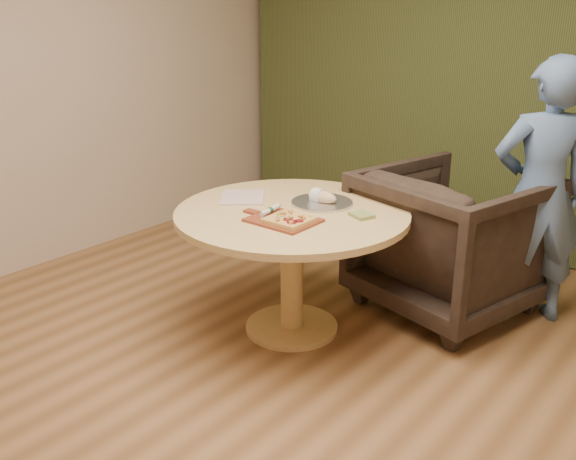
{
  "coord_description": "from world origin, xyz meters",
  "views": [
    {
      "loc": [
        1.73,
        -1.83,
        1.88
      ],
      "look_at": [
        0.04,
        0.25,
        0.9
      ],
      "focal_mm": 40.0,
      "sensor_mm": 36.0,
      "label": 1
    }
  ],
  "objects_px": {
    "pizza_paddle": "(282,220)",
    "flatbread_pizza": "(290,220)",
    "bread_roll": "(321,196)",
    "pedestal_table": "(292,234)",
    "serving_tray": "(322,203)",
    "cutlery_roll": "(270,210)",
    "person_standing": "(540,194)",
    "armchair": "(451,234)"
  },
  "relations": [
    {
      "from": "pedestal_table",
      "to": "bread_roll",
      "type": "distance_m",
      "value": 0.28
    },
    {
      "from": "pedestal_table",
      "to": "serving_tray",
      "type": "bearing_deg",
      "value": 73.56
    },
    {
      "from": "pizza_paddle",
      "to": "armchair",
      "type": "relative_size",
      "value": 0.45
    },
    {
      "from": "cutlery_roll",
      "to": "serving_tray",
      "type": "distance_m",
      "value": 0.36
    },
    {
      "from": "flatbread_pizza",
      "to": "cutlery_roll",
      "type": "height_order",
      "value": "flatbread_pizza"
    },
    {
      "from": "pedestal_table",
      "to": "cutlery_roll",
      "type": "distance_m",
      "value": 0.23
    },
    {
      "from": "armchair",
      "to": "flatbread_pizza",
      "type": "bearing_deg",
      "value": 80.75
    },
    {
      "from": "flatbread_pizza",
      "to": "serving_tray",
      "type": "height_order",
      "value": "flatbread_pizza"
    },
    {
      "from": "pedestal_table",
      "to": "cutlery_roll",
      "type": "bearing_deg",
      "value": -104.43
    },
    {
      "from": "pedestal_table",
      "to": "bread_roll",
      "type": "height_order",
      "value": "bread_roll"
    },
    {
      "from": "person_standing",
      "to": "cutlery_roll",
      "type": "bearing_deg",
      "value": 8.75
    },
    {
      "from": "flatbread_pizza",
      "to": "serving_tray",
      "type": "relative_size",
      "value": 0.62
    },
    {
      "from": "cutlery_roll",
      "to": "pedestal_table",
      "type": "bearing_deg",
      "value": 66.73
    },
    {
      "from": "flatbread_pizza",
      "to": "serving_tray",
      "type": "xyz_separation_m",
      "value": [
        -0.08,
        0.39,
        -0.02
      ]
    },
    {
      "from": "pizza_paddle",
      "to": "bread_roll",
      "type": "relative_size",
      "value": 2.31
    },
    {
      "from": "cutlery_roll",
      "to": "pizza_paddle",
      "type": "bearing_deg",
      "value": -24.44
    },
    {
      "from": "flatbread_pizza",
      "to": "cutlery_roll",
      "type": "distance_m",
      "value": 0.18
    },
    {
      "from": "pedestal_table",
      "to": "pizza_paddle",
      "type": "xyz_separation_m",
      "value": [
        0.07,
        -0.18,
        0.15
      ]
    },
    {
      "from": "flatbread_pizza",
      "to": "cutlery_roll",
      "type": "relative_size",
      "value": 1.11
    },
    {
      "from": "flatbread_pizza",
      "to": "pedestal_table",
      "type": "bearing_deg",
      "value": 125.85
    },
    {
      "from": "pizza_paddle",
      "to": "flatbread_pizza",
      "type": "xyz_separation_m",
      "value": [
        0.07,
        -0.01,
        0.02
      ]
    },
    {
      "from": "pedestal_table",
      "to": "serving_tray",
      "type": "relative_size",
      "value": 3.71
    },
    {
      "from": "pedestal_table",
      "to": "serving_tray",
      "type": "xyz_separation_m",
      "value": [
        0.06,
        0.2,
        0.15
      ]
    },
    {
      "from": "serving_tray",
      "to": "armchair",
      "type": "xyz_separation_m",
      "value": [
        0.52,
        0.66,
        -0.26
      ]
    },
    {
      "from": "pedestal_table",
      "to": "person_standing",
      "type": "relative_size",
      "value": 0.83
    },
    {
      "from": "serving_tray",
      "to": "bread_roll",
      "type": "relative_size",
      "value": 1.84
    },
    {
      "from": "bread_roll",
      "to": "person_standing",
      "type": "distance_m",
      "value": 1.28
    },
    {
      "from": "cutlery_roll",
      "to": "bread_roll",
      "type": "distance_m",
      "value": 0.36
    },
    {
      "from": "bread_roll",
      "to": "serving_tray",
      "type": "bearing_deg",
      "value": 0.0
    },
    {
      "from": "pizza_paddle",
      "to": "person_standing",
      "type": "distance_m",
      "value": 1.55
    },
    {
      "from": "pizza_paddle",
      "to": "flatbread_pizza",
      "type": "relative_size",
      "value": 2.02
    },
    {
      "from": "bread_roll",
      "to": "person_standing",
      "type": "height_order",
      "value": "person_standing"
    },
    {
      "from": "flatbread_pizza",
      "to": "bread_roll",
      "type": "relative_size",
      "value": 1.14
    },
    {
      "from": "serving_tray",
      "to": "person_standing",
      "type": "relative_size",
      "value": 0.22
    },
    {
      "from": "armchair",
      "to": "person_standing",
      "type": "height_order",
      "value": "person_standing"
    },
    {
      "from": "pizza_paddle",
      "to": "flatbread_pizza",
      "type": "height_order",
      "value": "flatbread_pizza"
    },
    {
      "from": "serving_tray",
      "to": "pedestal_table",
      "type": "bearing_deg",
      "value": -106.44
    },
    {
      "from": "flatbread_pizza",
      "to": "person_standing",
      "type": "height_order",
      "value": "person_standing"
    },
    {
      "from": "pizza_paddle",
      "to": "pedestal_table",
      "type": "bearing_deg",
      "value": 112.06
    },
    {
      "from": "flatbread_pizza",
      "to": "armchair",
      "type": "distance_m",
      "value": 1.17
    },
    {
      "from": "serving_tray",
      "to": "person_standing",
      "type": "distance_m",
      "value": 1.28
    },
    {
      "from": "cutlery_roll",
      "to": "armchair",
      "type": "xyz_separation_m",
      "value": [
        0.62,
        1.0,
        -0.28
      ]
    }
  ]
}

